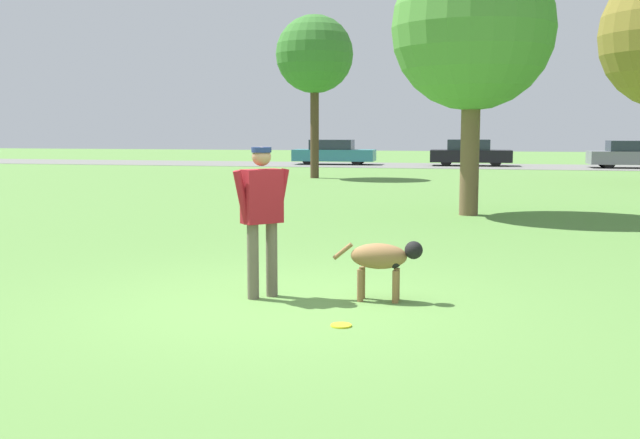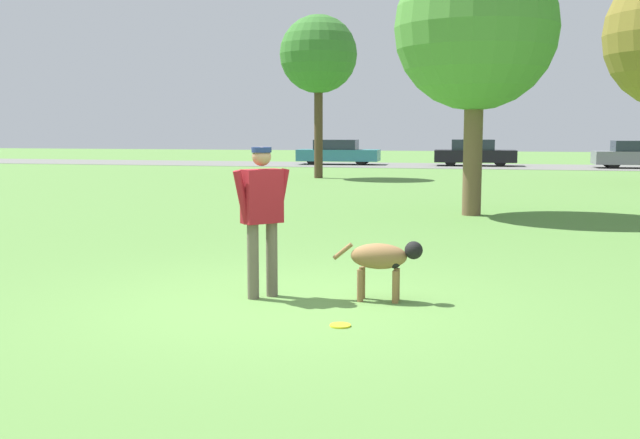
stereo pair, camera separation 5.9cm
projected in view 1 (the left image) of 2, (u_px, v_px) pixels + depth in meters
ground_plane at (282, 303)px, 8.20m from camera, size 120.00×120.00×0.00m
far_road_strip at (450, 166)px, 39.20m from camera, size 120.00×6.00×0.01m
person at (262, 209)px, 8.36m from camera, size 0.55×0.58×1.70m
dog at (383, 259)px, 8.25m from camera, size 1.00×0.31×0.68m
frisbee at (341, 325)px, 7.23m from camera, size 0.21×0.21×0.02m
tree_mid_center at (473, 30)px, 16.20m from camera, size 3.54×3.54×5.84m
tree_far_left at (315, 55)px, 28.89m from camera, size 3.00×3.00×6.30m
parked_car_teal at (334, 153)px, 40.74m from camera, size 4.49×1.99×1.35m
parked_car_black at (470, 153)px, 39.20m from camera, size 4.25×1.96×1.39m
parked_car_grey at (633, 155)px, 36.86m from camera, size 4.37×1.91×1.36m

